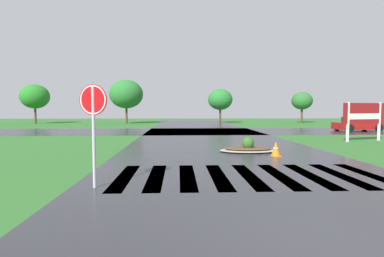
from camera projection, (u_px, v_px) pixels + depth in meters
asphalt_roadway at (225, 153)px, 14.11m from camera, size 9.51×80.00×0.01m
asphalt_cross_road at (202, 131)px, 27.54m from camera, size 90.00×8.56×0.01m
crosswalk_stripes at (249, 176)px, 9.23m from camera, size 7.65×3.60×0.01m
stop_sign at (93, 111)px, 7.75m from camera, size 0.73×0.27×2.56m
estate_billboard at (364, 115)px, 19.06m from camera, size 3.04×0.96×2.36m
median_island at (248, 148)px, 14.47m from camera, size 2.59×1.60×0.68m
car_dark_suv at (357, 125)px, 27.69m from camera, size 4.09×2.34×1.25m
traffic_cone at (276, 149)px, 13.07m from camera, size 0.39×0.39×0.62m
background_treeline at (143, 97)px, 42.25m from camera, size 39.40×4.78×5.77m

